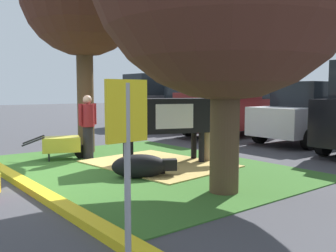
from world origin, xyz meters
TOP-DOWN VIEW (x-y plane):
  - ground_plane at (0.00, 0.00)m, footprint 80.00×80.00m
  - grass_island at (0.55, 1.90)m, footprint 7.03×5.13m
  - curb_yellow at (0.55, -0.82)m, footprint 8.23×0.24m
  - hay_bedding at (0.58, 2.28)m, footprint 3.43×2.72m
  - cow_holstein at (0.58, 2.58)m, footprint 1.51×3.02m
  - calf_lying at (1.43, 1.22)m, footprint 0.99×1.27m
  - person_handler at (-1.16, 1.37)m, footprint 0.34×0.52m
  - person_visitor_near at (0.97, 3.47)m, footprint 0.44×0.36m
  - wheelbarrow at (-1.44, 0.79)m, footprint 0.98×1.60m
  - parking_sign at (4.67, -1.14)m, footprint 0.07×0.44m
  - suv_dark_grey at (-7.41, 8.38)m, footprint 2.18×4.63m
  - sedan_red at (-5.03, 8.55)m, footprint 2.08×4.43m
  - pickup_truck_maroon at (-2.14, 8.39)m, footprint 2.29×5.43m
  - hatchback_white at (0.66, 8.56)m, footprint 2.08×4.43m

SIDE VIEW (x-z plane):
  - ground_plane at x=0.00m, z-range 0.00..0.00m
  - grass_island at x=0.55m, z-range 0.00..0.02m
  - hay_bedding at x=0.58m, z-range 0.01..0.04m
  - curb_yellow at x=0.55m, z-range 0.00..0.12m
  - calf_lying at x=1.43m, z-range 0.00..0.48m
  - wheelbarrow at x=-1.44m, z-range 0.07..0.70m
  - person_handler at x=-1.16m, z-range 0.06..1.68m
  - person_visitor_near at x=0.97m, z-range 0.07..1.77m
  - sedan_red at x=-5.03m, z-range -0.03..1.99m
  - hatchback_white at x=0.66m, z-range -0.03..1.99m
  - pickup_truck_maroon at x=-2.14m, z-range -0.10..2.32m
  - cow_holstein at x=0.58m, z-range 0.34..1.93m
  - suv_dark_grey at x=-7.41m, z-range 0.01..2.53m
  - parking_sign at x=4.67m, z-range 0.38..2.21m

